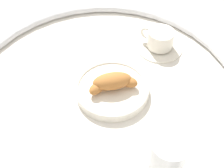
{
  "coord_description": "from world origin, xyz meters",
  "views": [
    {
      "loc": [
        0.03,
        0.52,
        0.63
      ],
      "look_at": [
        -0.02,
        -0.0,
        0.03
      ],
      "focal_mm": 49.99,
      "sensor_mm": 36.0,
      "label": 1
    }
  ],
  "objects": [
    {
      "name": "coffee_cup_near",
      "position": [
        -0.18,
        -0.16,
        0.03
      ],
      "size": [
        0.14,
        0.14,
        0.06
      ],
      "color": "silver",
      "rests_on": "ground_plane"
    },
    {
      "name": "juice_glass_left",
      "position": [
        -0.11,
        0.24,
        0.09
      ],
      "size": [
        0.08,
        0.08,
        0.14
      ],
      "color": "white",
      "rests_on": "ground_plane"
    },
    {
      "name": "croissant_large",
      "position": [
        -0.02,
        -0.0,
        0.04
      ],
      "size": [
        0.14,
        0.07,
        0.04
      ],
      "color": "#AD6B33",
      "rests_on": "pastry_plate"
    },
    {
      "name": "ground_plane",
      "position": [
        0.0,
        0.0,
        0.0
      ],
      "size": [
        2.2,
        2.2,
        0.0
      ],
      "primitive_type": "plane",
      "color": "silver"
    },
    {
      "name": "pastry_plate",
      "position": [
        -0.02,
        -0.0,
        0.01
      ],
      "size": [
        0.19,
        0.19,
        0.02
      ],
      "color": "silver",
      "rests_on": "ground_plane"
    },
    {
      "name": "table_chrome_rim",
      "position": [
        0.0,
        0.0,
        0.01
      ],
      "size": [
        0.74,
        0.74,
        0.02
      ],
      "primitive_type": "torus",
      "color": "silver",
      "rests_on": "ground_plane"
    }
  ]
}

